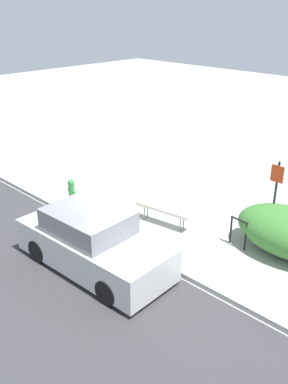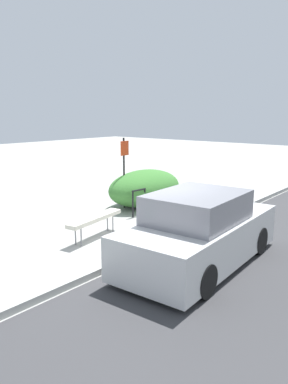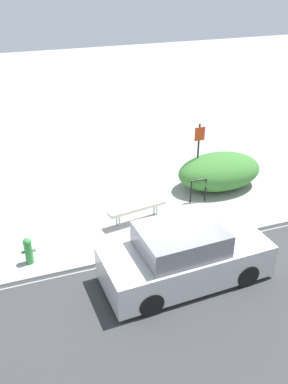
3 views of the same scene
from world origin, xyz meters
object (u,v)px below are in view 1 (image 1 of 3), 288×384
Objects in this scene: sign_post at (275,194)px; fire_hydrant at (71,190)px; bike_rack at (238,230)px; parked_car_near at (93,243)px; bench at (164,210)px.

sign_post is 3.01× the size of fire_hydrant.
parked_car_near reaches higher than bike_rack.
sign_post reaches higher than bench.
parked_car_near is at bearing -29.03° from fire_hydrant.
bike_rack reaches higher than bench.
bench is 2.42× the size of fire_hydrant.
fire_hydrant is at bearing -166.01° from bike_rack.
parked_car_near is (0.23, -2.86, 0.19)m from bench.
bike_rack is 0.36× the size of sign_post.
parked_car_near is at bearing -94.05° from bench.
parked_car_near is (-2.46, -4.32, -0.70)m from sign_post.
sign_post reaches higher than fire_hydrant.
parked_car_near is (-2.04, -3.35, 0.18)m from bike_rack.
bench is 3.42m from fire_hydrant.
sign_post is 0.55× the size of parked_car_near.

